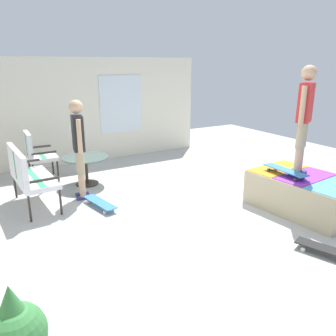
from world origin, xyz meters
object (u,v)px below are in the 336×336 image
person_watching (79,142)px  skateboard_spare (328,250)px  skateboard_on_ramp (285,171)px  person_skater (304,113)px  skate_ramp (305,193)px  patio_chair_near_house (36,152)px  patio_bench (27,173)px  patio_table (86,165)px  skateboard_by_bench (100,203)px

person_watching → skateboard_spare: (-3.49, -2.10, -0.95)m
person_watching → skateboard_on_ramp: size_ratio=2.17×
person_skater → person_watching: bearing=53.0°
skate_ramp → skateboard_on_ramp: skateboard_on_ramp is taller
patio_chair_near_house → skateboard_on_ramp: 4.81m
patio_chair_near_house → skateboard_spare: size_ratio=1.24×
skate_ramp → patio_chair_near_house: size_ratio=1.98×
patio_bench → skateboard_on_ramp: bearing=-121.1°
patio_table → skateboard_spare: 4.53m
skateboard_on_ramp → patio_table: bearing=41.0°
patio_table → skateboard_by_bench: patio_table is taller
skate_ramp → skateboard_spare: skate_ramp is taller
skateboard_on_ramp → skateboard_spare: bearing=154.5°
patio_table → skateboard_on_ramp: skateboard_on_ramp is taller
person_watching → patio_table: bearing=-23.8°
skateboard_on_ramp → person_skater: bearing=-104.6°
patio_table → skateboard_spare: size_ratio=1.10×
patio_table → skateboard_spare: patio_table is taller
patio_chair_near_house → person_skater: size_ratio=0.59×
person_skater → skateboard_spare: person_skater is taller
person_watching → skateboard_spare: 4.18m
skate_ramp → patio_table: bearing=42.5°
patio_table → skateboard_spare: (-4.14, -1.81, -0.32)m
patio_bench → skateboard_on_ramp: (-2.18, -3.62, 0.06)m
person_watching → person_skater: size_ratio=1.02×
skateboard_spare → patio_table: bearing=23.7°
patio_table → person_skater: person_skater is taller
skate_ramp → person_watching: bearing=52.2°
skate_ramp → patio_bench: bearing=58.9°
person_skater → skateboard_by_bench: person_skater is taller
patio_chair_near_house → person_skater: 5.10m
patio_table → person_watching: bearing=156.2°
skate_ramp → skateboard_by_bench: size_ratio=2.45×
patio_bench → skateboard_spare: patio_bench is taller
skate_ramp → skateboard_on_ramp: size_ratio=2.50×
skateboard_by_bench → person_watching: bearing=11.9°
patio_table → person_skater: (-2.87, -2.67, 1.19)m
patio_table → person_skater: bearing=-137.1°
person_skater → skateboard_by_bench: 3.60m
skate_ramp → patio_bench: 4.59m
patio_bench → skateboard_spare: 4.63m
patio_bench → person_skater: size_ratio=0.74×
patio_bench → skate_ramp: bearing=-121.1°
skateboard_by_bench → patio_bench: bearing=59.6°
skateboard_spare → skate_ramp: bearing=-39.4°
patio_bench → person_skater: (-2.24, -3.84, 0.98)m
patio_table → skateboard_on_ramp: bearing=-139.0°
patio_table → person_watching: size_ratio=0.51×
person_watching → person_skater: bearing=-127.0°
patio_chair_near_house → patio_table: 1.11m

